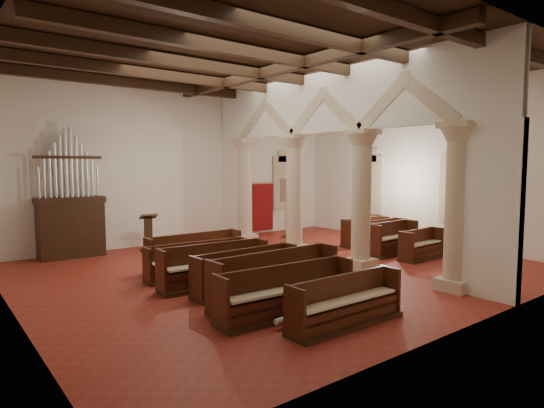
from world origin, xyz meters
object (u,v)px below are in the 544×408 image
at_px(aisle_pew_0, 422,249).
at_px(lectern, 148,236).
at_px(processional_banner, 285,218).
at_px(nave_pew_0, 346,309).
at_px(pipe_organ, 71,216).

bearing_deg(aisle_pew_0, lectern, 132.38).
bearing_deg(lectern, aisle_pew_0, -36.23).
height_order(processional_banner, aisle_pew_0, processional_banner).
bearing_deg(nave_pew_0, pipe_organ, 104.19).
xyz_separation_m(pipe_organ, processional_banner, (8.14, -1.29, -0.54)).
height_order(pipe_organ, nave_pew_0, pipe_organ).
bearing_deg(processional_banner, nave_pew_0, -125.74).
distance_m(processional_banner, aisle_pew_0, 6.12).
xyz_separation_m(lectern, nave_pew_0, (0.05, -9.30, -0.25)).
height_order(lectern, processional_banner, processional_banner).
bearing_deg(nave_pew_0, processional_banner, 57.46).
bearing_deg(aisle_pew_0, nave_pew_0, -159.59).
xyz_separation_m(processional_banner, nave_pew_0, (-5.73, -8.75, -0.52)).
bearing_deg(processional_banner, lectern, 172.04).
distance_m(pipe_organ, nave_pew_0, 10.38).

